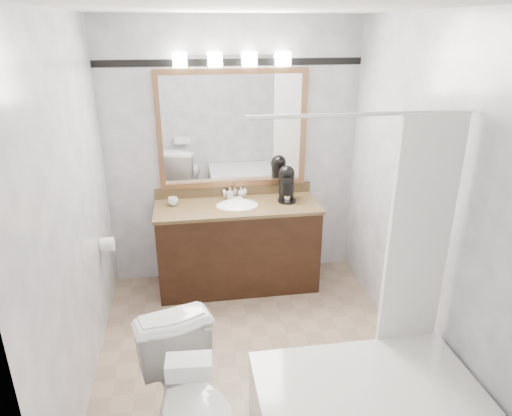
% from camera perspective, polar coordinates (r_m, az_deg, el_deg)
% --- Properties ---
extents(room, '(2.42, 2.62, 2.52)m').
position_cam_1_polar(room, '(3.16, -0.30, 0.50)').
color(room, gray).
rests_on(room, ground).
extents(vanity, '(1.53, 0.58, 0.97)m').
position_cam_1_polar(vanity, '(4.41, -2.28, -4.55)').
color(vanity, black).
rests_on(vanity, ground).
extents(mirror, '(1.40, 0.04, 1.10)m').
position_cam_1_polar(mirror, '(4.31, -2.92, 9.74)').
color(mirror, '#906441').
rests_on(mirror, room).
extents(vanity_light_bar, '(1.02, 0.14, 0.12)m').
position_cam_1_polar(vanity_light_bar, '(4.17, -3.00, 18.13)').
color(vanity_light_bar, silver).
rests_on(vanity_light_bar, room).
extents(accent_stripe, '(2.40, 0.01, 0.06)m').
position_cam_1_polar(accent_stripe, '(4.24, -3.09, 17.73)').
color(accent_stripe, black).
rests_on(accent_stripe, room).
extents(bathtub, '(1.30, 0.75, 1.96)m').
position_cam_1_polar(bathtub, '(3.08, 13.58, -22.29)').
color(bathtub, white).
rests_on(bathtub, ground).
extents(tp_roll, '(0.11, 0.12, 0.12)m').
position_cam_1_polar(tp_roll, '(4.02, -18.12, -4.36)').
color(tp_roll, white).
rests_on(tp_roll, room).
extents(toilet, '(0.67, 0.90, 0.82)m').
position_cam_1_polar(toilet, '(2.81, -7.91, -23.42)').
color(toilet, white).
rests_on(toilet, ground).
extents(tissue_box, '(0.23, 0.14, 0.09)m').
position_cam_1_polar(tissue_box, '(2.36, -8.36, -19.02)').
color(tissue_box, white).
rests_on(tissue_box, toilet).
extents(coffee_maker, '(0.17, 0.22, 0.34)m').
position_cam_1_polar(coffee_maker, '(4.32, 3.85, 3.20)').
color(coffee_maker, black).
rests_on(coffee_maker, vanity).
extents(cup_left, '(0.11, 0.11, 0.07)m').
position_cam_1_polar(cup_left, '(4.29, -10.34, 0.83)').
color(cup_left, white).
rests_on(cup_left, vanity).
extents(soap_bottle_a, '(0.07, 0.07, 0.12)m').
position_cam_1_polar(soap_bottle_a, '(4.37, -3.27, 1.82)').
color(soap_bottle_a, white).
rests_on(soap_bottle_a, vanity).
extents(soap_bottle_b, '(0.09, 0.09, 0.09)m').
position_cam_1_polar(soap_bottle_b, '(4.43, -1.88, 2.00)').
color(soap_bottle_b, white).
rests_on(soap_bottle_b, vanity).
extents(soap_bar, '(0.10, 0.07, 0.03)m').
position_cam_1_polar(soap_bar, '(4.35, -2.35, 1.13)').
color(soap_bar, beige).
rests_on(soap_bar, vanity).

